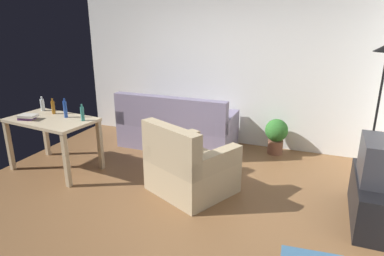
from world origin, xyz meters
The scene contains 14 objects.
ground_plane centered at (0.00, 0.00, -0.01)m, with size 5.20×4.40×0.02m, color brown.
wall_rear centered at (0.00, 2.20, 1.35)m, with size 5.20×0.10×2.70m, color white.
couch centered at (-0.61, 1.59, 0.31)m, with size 1.88×0.84×0.92m.
tv_stand centered at (2.25, 0.35, 0.24)m, with size 0.44×1.10×0.48m.
tv centered at (2.25, 0.35, 0.70)m, with size 0.41×0.60×0.44m.
torchiere_lamp centered at (2.25, 1.26, 1.41)m, with size 0.32×0.32×1.81m.
desk centered at (-1.85, 0.15, 0.65)m, with size 1.27×0.83×0.76m.
potted_plant centered at (0.99, 1.90, 0.33)m, with size 0.36×0.36×0.57m.
armchair centered at (0.16, 0.22, 0.32)m, with size 1.18×1.15×0.92m.
bottle_clear centered at (-2.27, 0.43, 0.85)m, with size 0.06×0.06×0.22m.
bottle_amber centered at (-2.00, 0.36, 0.86)m, with size 0.05×0.05×0.23m.
bottle_blue centered at (-1.70, 0.27, 0.88)m, with size 0.05×0.05×0.27m.
bottle_tall centered at (-1.38, 0.23, 0.86)m, with size 0.05×0.05×0.23m.
book_stack centered at (-2.12, 0.00, 0.80)m, with size 0.27×0.20×0.07m.
Camera 1 is at (1.61, -3.34, 2.11)m, focal length 31.93 mm.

